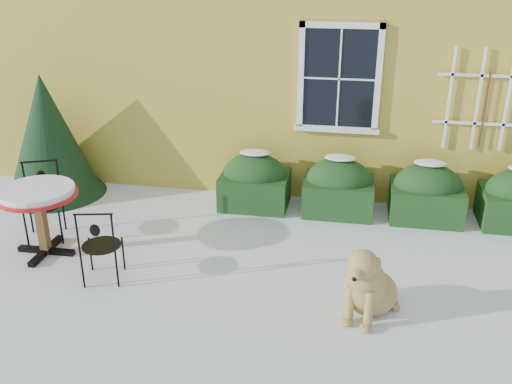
% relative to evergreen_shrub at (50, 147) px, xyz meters
% --- Properties ---
extents(ground, '(80.00, 80.00, 0.00)m').
position_rel_evergreen_shrub_xyz_m(ground, '(3.64, -2.44, -0.80)').
color(ground, white).
rests_on(ground, ground).
extents(hedge_row, '(4.95, 0.80, 0.91)m').
position_rel_evergreen_shrub_xyz_m(hedge_row, '(5.29, 0.11, -0.40)').
color(hedge_row, black).
rests_on(hedge_row, ground).
extents(evergreen_shrub, '(1.65, 1.65, 1.99)m').
position_rel_evergreen_shrub_xyz_m(evergreen_shrub, '(0.00, 0.00, 0.00)').
color(evergreen_shrub, black).
rests_on(evergreen_shrub, ground).
extents(bistro_table, '(1.01, 1.01, 0.94)m').
position_rel_evergreen_shrub_xyz_m(bistro_table, '(0.88, -1.90, -0.02)').
color(bistro_table, black).
rests_on(bistro_table, ground).
extents(patio_chair_near, '(0.52, 0.51, 0.98)m').
position_rel_evergreen_shrub_xyz_m(patio_chair_near, '(1.93, -2.40, -0.31)').
color(patio_chair_near, black).
rests_on(patio_chair_near, ground).
extents(patio_chair_far, '(0.62, 0.62, 1.08)m').
position_rel_evergreen_shrub_xyz_m(patio_chair_far, '(0.65, -1.45, -0.26)').
color(patio_chair_far, black).
rests_on(patio_chair_far, ground).
extents(dog, '(0.77, 0.99, 0.93)m').
position_rel_evergreen_shrub_xyz_m(dog, '(5.08, -2.57, -0.43)').
color(dog, tan).
rests_on(dog, ground).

